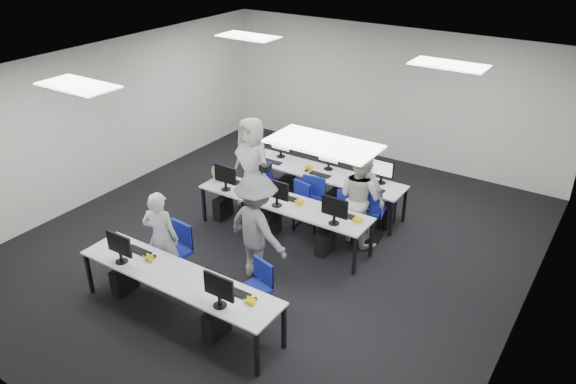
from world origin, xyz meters
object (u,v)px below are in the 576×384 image
Objects in this scene: desk_mid at (283,204)px; photographer at (257,228)px; chair_0 at (175,262)px; student_1 at (360,198)px; student_0 at (161,238)px; student_3 at (363,197)px; chair_2 at (258,195)px; student_2 at (252,163)px; chair_4 at (345,228)px; chair_7 at (370,220)px; chair_3 at (309,212)px; chair_5 at (262,189)px; chair_6 at (308,207)px; chair_1 at (255,299)px; desk_front at (178,279)px.

desk_mid is 1.23m from photographer.
student_1 reaches higher than chair_0.
student_3 reaches higher than student_0.
student_3 is (1.12, 0.82, 0.10)m from desk_mid.
chair_2 is 0.53× the size of photographer.
chair_4 is at bearing 4.00° from student_2.
chair_7 is at bearing -2.94° from chair_2.
chair_4 is (0.98, 0.48, -0.40)m from desk_mid.
chair_3 is 0.96× the size of chair_7.
chair_3 is at bearing 74.63° from desk_mid.
chair_0 is at bearing -86.31° from chair_5.
chair_5 is (-1.12, 0.92, -0.41)m from desk_mid.
student_0 is (-0.87, -2.87, 0.51)m from chair_6.
desk_mid is 3.54× the size of chair_4.
chair_3 is at bearing -44.20° from chair_6.
student_0 is (-2.07, -2.97, 0.47)m from chair_7.
chair_1 is at bearing -77.39° from student_3.
chair_3 is 2.89m from student_0.
chair_6 is at bearing -0.44° from chair_2.
chair_4 is (1.72, 2.40, -0.01)m from chair_0.
chair_5 reaches higher than chair_6.
chair_6 is 0.47× the size of photographer.
chair_0 reaches higher than chair_1.
desk_mid is at bearing -81.61° from chair_6.
student_0 reaches higher than chair_0.
chair_7 is 0.60m from student_1.
chair_2 is 2.00m from chair_4.
student_1 is at bearing 97.12° from chair_1.
chair_0 is 1.11× the size of chair_6.
chair_0 reaches higher than chair_4.
student_2 is (-1.97, 2.63, 0.64)m from chair_1.
chair_4 is at bearing -17.26° from chair_3.
chair_4 is 0.50× the size of student_2.
student_0 is at bearing -96.44° from chair_2.
photographer is (1.47, -1.86, -0.02)m from student_2.
student_2 is (-1.33, 0.08, 0.61)m from chair_3.
chair_4 is 0.62m from student_3.
chair_3 is at bearing 118.22° from chair_1.
chair_2 is at bearing 160.42° from chair_4.
photographer is at bearing 85.81° from student_1.
chair_1 is 0.47× the size of photographer.
chair_7 reaches higher than chair_5.
chair_7 is (1.06, 0.31, 0.01)m from chair_3.
chair_1 is at bearing -83.88° from chair_3.
chair_5 reaches higher than desk_front.
student_1 is (1.11, -0.15, 0.57)m from chair_6.
chair_7 is at bearing 14.69° from chair_6.
chair_3 is 1.88m from photographer.
chair_1 is 3.35m from student_2.
student_2 reaches higher than desk_front.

